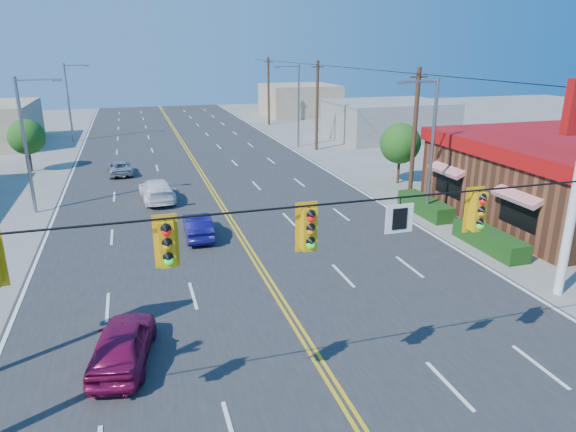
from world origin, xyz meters
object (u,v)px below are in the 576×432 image
object	(u,v)px
car_blue	(198,227)
car_silver	(120,168)
signal_span	(350,245)
car_white	(157,191)
car_magenta	(123,345)

from	to	relation	value
car_blue	car_silver	world-z (taller)	car_blue
car_blue	car_silver	distance (m)	16.32
signal_span	car_white	distance (m)	22.98
car_magenta	car_silver	bearing A→B (deg)	-78.51
car_magenta	car_silver	xyz separation A→B (m)	(-0.26, 26.52, -0.16)
car_blue	car_silver	size ratio (longest dim) A/B	0.99
signal_span	car_blue	xyz separation A→B (m)	(-2.02, 14.72, -4.26)
car_magenta	car_white	bearing A→B (deg)	-85.62
car_white	car_silver	xyz separation A→B (m)	(-2.36, 8.25, -0.17)
car_magenta	car_white	distance (m)	18.39
car_white	car_silver	distance (m)	8.58
car_white	car_magenta	bearing A→B (deg)	78.99
signal_span	car_blue	bearing A→B (deg)	97.82
car_white	car_blue	bearing A→B (deg)	97.78
car_blue	signal_span	bearing A→B (deg)	99.53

